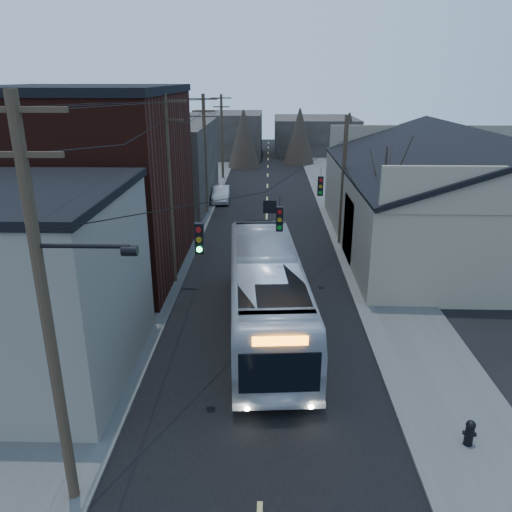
% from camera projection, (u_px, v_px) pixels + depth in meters
% --- Properties ---
extents(road_surface, '(9.00, 110.00, 0.02)m').
position_uv_depth(road_surface, '(267.00, 223.00, 38.73)').
color(road_surface, black).
rests_on(road_surface, ground).
extents(sidewalk_left, '(4.00, 110.00, 0.12)m').
position_uv_depth(sidewalk_left, '(183.00, 222.00, 38.88)').
color(sidewalk_left, '#474744').
rests_on(sidewalk_left, ground).
extents(sidewalk_right, '(4.00, 110.00, 0.12)m').
position_uv_depth(sidewalk_right, '(350.00, 223.00, 38.55)').
color(sidewalk_right, '#474744').
rests_on(sidewalk_right, ground).
extents(building_clapboard, '(8.00, 8.00, 7.00)m').
position_uv_depth(building_clapboard, '(15.00, 289.00, 18.02)').
color(building_clapboard, slate).
rests_on(building_clapboard, ground).
extents(building_brick, '(10.00, 12.00, 10.00)m').
position_uv_depth(building_brick, '(87.00, 185.00, 27.88)').
color(building_brick, black).
rests_on(building_brick, ground).
extents(building_left_far, '(9.00, 14.00, 7.00)m').
position_uv_depth(building_left_far, '(158.00, 165.00, 43.43)').
color(building_left_far, '#2D2824').
rests_on(building_left_far, ground).
extents(warehouse, '(16.16, 20.60, 7.73)m').
position_uv_depth(warehouse, '(464.00, 206.00, 32.79)').
color(warehouse, gray).
rests_on(warehouse, ground).
extents(building_far_left, '(10.00, 12.00, 6.00)m').
position_uv_depth(building_far_left, '(226.00, 134.00, 70.79)').
color(building_far_left, '#2D2824').
rests_on(building_far_left, ground).
extents(building_far_right, '(12.00, 14.00, 5.00)m').
position_uv_depth(building_far_right, '(315.00, 135.00, 75.33)').
color(building_far_right, '#2D2824').
rests_on(building_far_right, ground).
extents(bare_tree, '(0.40, 0.40, 7.20)m').
position_uv_depth(bare_tree, '(382.00, 212.00, 27.95)').
color(bare_tree, black).
rests_on(bare_tree, ground).
extents(utility_lines, '(11.24, 45.28, 10.50)m').
position_uv_depth(utility_lines, '(217.00, 173.00, 31.62)').
color(utility_lines, '#382B1E').
rests_on(utility_lines, ground).
extents(bus, '(3.97, 13.18, 3.62)m').
position_uv_depth(bus, '(266.00, 292.00, 21.86)').
color(bus, silver).
rests_on(bus, ground).
extents(parked_car, '(1.66, 4.30, 1.40)m').
position_uv_depth(parked_car, '(221.00, 194.00, 45.20)').
color(parked_car, '#A6A9AE').
rests_on(parked_car, ground).
extents(fire_hydrant, '(0.42, 0.29, 0.86)m').
position_uv_depth(fire_hydrant, '(470.00, 432.00, 15.11)').
color(fire_hydrant, black).
rests_on(fire_hydrant, sidewalk_right).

